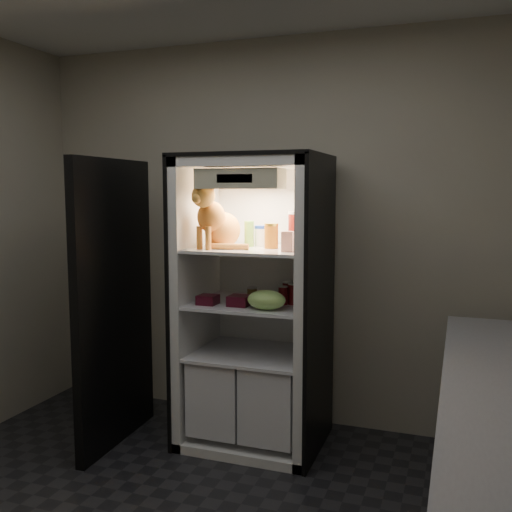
{
  "coord_description": "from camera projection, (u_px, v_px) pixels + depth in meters",
  "views": [
    {
      "loc": [
        1.24,
        -2.05,
        1.65
      ],
      "look_at": [
        0.03,
        1.32,
        1.24
      ],
      "focal_mm": 40.0,
      "sensor_mm": 36.0,
      "label": 1
    }
  ],
  "objects": [
    {
      "name": "room_shell",
      "position": [
        141.0,
        198.0,
        2.34
      ],
      "size": [
        3.6,
        3.6,
        3.6
      ],
      "color": "white",
      "rests_on": "floor"
    },
    {
      "name": "refrigerator",
      "position": [
        256.0,
        323.0,
        3.72
      ],
      "size": [
        0.9,
        0.72,
        1.88
      ],
      "color": "white",
      "rests_on": "floor"
    },
    {
      "name": "fridge_door",
      "position": [
        114.0,
        305.0,
        3.68
      ],
      "size": [
        0.09,
        0.87,
        1.85
      ],
      "rotation": [
        0.0,
        0.0,
        0.04
      ],
      "color": "black",
      "rests_on": "floor"
    },
    {
      "name": "tabby_cat",
      "position": [
        217.0,
        222.0,
        3.57
      ],
      "size": [
        0.36,
        0.43,
        0.44
      ],
      "rotation": [
        0.0,
        0.0,
        -0.28
      ],
      "color": "#CB5B1A",
      "rests_on": "refrigerator"
    },
    {
      "name": "parmesan_shaker",
      "position": [
        249.0,
        234.0,
        3.67
      ],
      "size": [
        0.06,
        0.06,
        0.17
      ],
      "color": "green",
      "rests_on": "refrigerator"
    },
    {
      "name": "mayo_tub",
      "position": [
        262.0,
        236.0,
        3.7
      ],
      "size": [
        0.1,
        0.1,
        0.13
      ],
      "color": "white",
      "rests_on": "refrigerator"
    },
    {
      "name": "salsa_jar",
      "position": [
        271.0,
        236.0,
        3.56
      ],
      "size": [
        0.09,
        0.09,
        0.16
      ],
      "color": "maroon",
      "rests_on": "refrigerator"
    },
    {
      "name": "pepper_jar",
      "position": [
        299.0,
        230.0,
        3.59
      ],
      "size": [
        0.14,
        0.14,
        0.23
      ],
      "color": "maroon",
      "rests_on": "refrigerator"
    },
    {
      "name": "cream_carton",
      "position": [
        288.0,
        241.0,
        3.37
      ],
      "size": [
        0.07,
        0.07,
        0.12
      ],
      "primitive_type": "cube",
      "color": "silver",
      "rests_on": "refrigerator"
    },
    {
      "name": "soda_can_a",
      "position": [
        288.0,
        292.0,
        3.64
      ],
      "size": [
        0.07,
        0.07,
        0.13
      ],
      "color": "black",
      "rests_on": "refrigerator"
    },
    {
      "name": "soda_can_b",
      "position": [
        294.0,
        294.0,
        3.57
      ],
      "size": [
        0.07,
        0.07,
        0.13
      ],
      "color": "black",
      "rests_on": "refrigerator"
    },
    {
      "name": "soda_can_c",
      "position": [
        283.0,
        295.0,
        3.56
      ],
      "size": [
        0.06,
        0.06,
        0.12
      ],
      "color": "black",
      "rests_on": "refrigerator"
    },
    {
      "name": "condiment_jar",
      "position": [
        252.0,
        294.0,
        3.69
      ],
      "size": [
        0.06,
        0.06,
        0.09
      ],
      "color": "brown",
      "rests_on": "refrigerator"
    },
    {
      "name": "grape_bag",
      "position": [
        266.0,
        300.0,
        3.41
      ],
      "size": [
        0.24,
        0.17,
        0.12
      ],
      "primitive_type": "ellipsoid",
      "color": "#86AF51",
      "rests_on": "refrigerator"
    },
    {
      "name": "berry_box_left",
      "position": [
        208.0,
        300.0,
        3.57
      ],
      "size": [
        0.12,
        0.12,
        0.06
      ],
      "primitive_type": "cube",
      "color": "#480C1E",
      "rests_on": "refrigerator"
    },
    {
      "name": "berry_box_right",
      "position": [
        239.0,
        301.0,
        3.53
      ],
      "size": [
        0.13,
        0.13,
        0.06
      ],
      "primitive_type": "cube",
      "color": "#480C1E",
      "rests_on": "refrigerator"
    }
  ]
}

